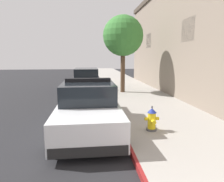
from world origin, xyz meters
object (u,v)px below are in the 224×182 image
at_px(police_cruiser, 88,106).
at_px(street_tree, 123,36).
at_px(parked_car_silver_ahead, 86,80).
at_px(fire_hydrant, 152,119).

distance_m(police_cruiser, street_tree, 7.09).
relative_size(police_cruiser, parked_car_silver_ahead, 1.00).
relative_size(police_cruiser, street_tree, 1.01).
height_order(parked_car_silver_ahead, street_tree, street_tree).
xyz_separation_m(fire_hydrant, street_tree, (0.26, 6.95, 3.15)).
distance_m(fire_hydrant, street_tree, 7.64).
distance_m(parked_car_silver_ahead, fire_hydrant, 9.20).
distance_m(police_cruiser, parked_car_silver_ahead, 8.10).
bearing_deg(fire_hydrant, police_cruiser, 155.85).
bearing_deg(parked_car_silver_ahead, police_cruiser, -88.86).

